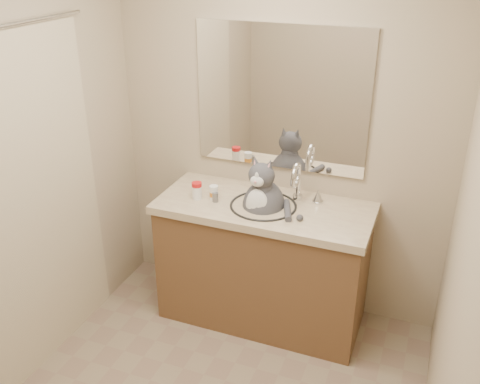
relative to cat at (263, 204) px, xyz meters
name	(u,v)px	position (x,y,z in m)	size (l,w,h in m)	color
room	(195,226)	(0.00, -0.95, 0.34)	(2.22, 2.52, 2.42)	gray
vanity	(263,260)	(0.00, 0.01, -0.42)	(1.34, 0.59, 1.12)	brown
mirror	(281,99)	(0.00, 0.29, 0.59)	(1.10, 0.02, 0.90)	white
shower_curtain	(26,210)	(-1.05, -0.85, 0.17)	(0.02, 1.30, 1.93)	beige
cat	(263,204)	(0.00, 0.00, 0.00)	(0.37, 0.33, 0.53)	#434247
pill_bottle_redcap	(197,191)	(-0.42, -0.06, 0.04)	(0.07, 0.07, 0.11)	white
pill_bottle_orange	(214,193)	(-0.32, -0.03, 0.03)	(0.07, 0.07, 0.09)	white
grey_canister	(215,197)	(-0.30, -0.06, 0.02)	(0.05, 0.05, 0.06)	slate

